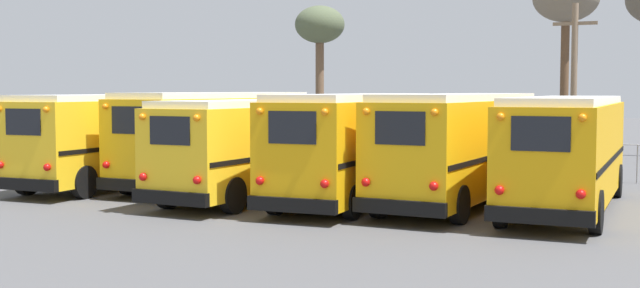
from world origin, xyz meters
The scene contains 11 objects.
ground_plane centered at (0.00, 0.00, 0.00)m, with size 160.00×160.00×0.00m, color #4C4C4F.
school_bus_0 centered at (-7.59, -0.25, 1.76)m, with size 2.77×10.27×3.22m.
school_bus_1 centered at (-4.56, 1.15, 1.78)m, with size 2.50×10.35×3.30m.
school_bus_2 centered at (-1.52, -1.04, 1.68)m, with size 2.83×9.96×3.08m.
school_bus_3 centered at (1.52, -0.86, 1.76)m, with size 2.77×9.57×3.26m.
school_bus_4 centered at (4.55, -0.11, 1.77)m, with size 2.87×9.97×3.27m.
school_bus_5 centered at (7.59, -0.18, 1.74)m, with size 2.60×9.90×3.19m.
utility_pole centered at (6.23, 11.81, 3.68)m, with size 1.80×0.26×7.00m.
bare_tree_0 centered at (-6.66, 14.24, 6.43)m, with size 2.55×2.55×7.70m.
bare_tree_2 centered at (5.14, 16.93, 7.63)m, with size 3.16×3.16×9.02m.
fence_line centered at (0.00, 7.71, 1.00)m, with size 23.25×0.06×1.42m.
Camera 1 is at (10.65, -23.32, 3.37)m, focal length 45.00 mm.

